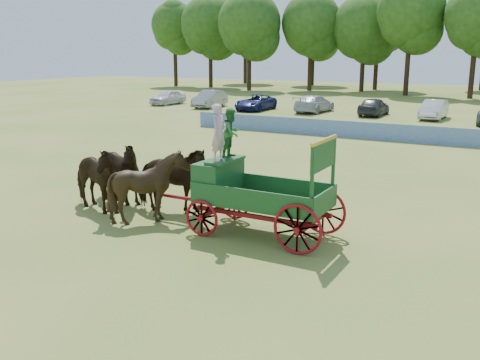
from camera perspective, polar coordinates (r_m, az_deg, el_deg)
name	(u,v)px	position (r m, az deg, el deg)	size (l,w,h in m)	color
ground	(259,222)	(16.94, 1.99, -4.49)	(160.00, 160.00, 0.00)	#998C45
horse_lead_left	(92,178)	(18.50, -15.46, 0.19)	(1.22, 2.67, 2.26)	black
horse_lead_right	(115,172)	(19.27, -13.19, 0.85)	(1.22, 2.67, 2.26)	black
horse_wheel_left	(149,187)	(16.93, -9.65, -0.70)	(1.83, 2.05, 2.26)	black
horse_wheel_right	(170,180)	(17.77, -7.44, 0.04)	(1.22, 2.67, 2.26)	black
farm_dray	(241,178)	(15.65, 0.10, 0.17)	(6.00, 2.00, 3.80)	maroon
sponsor_banner	(379,132)	(33.74, 14.63, 5.02)	(26.00, 0.08, 1.05)	#1C449A
parked_cars	(475,112)	(44.98, 23.75, 6.63)	(57.54, 6.85, 1.65)	silver
treeline	(445,18)	(75.48, 21.02, 15.86)	(87.40, 24.79, 15.14)	#382314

